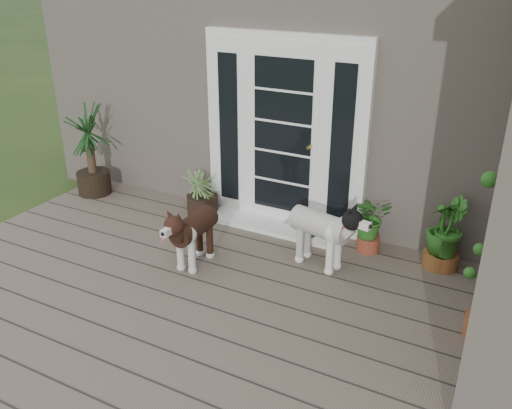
% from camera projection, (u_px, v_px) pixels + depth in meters
% --- Properties ---
extents(deck, '(6.20, 4.60, 0.12)m').
position_uv_depth(deck, '(192.00, 334.00, 4.61)').
color(deck, '#6B5B4C').
rests_on(deck, ground).
extents(house_main, '(7.40, 4.00, 3.10)m').
position_uv_depth(house_main, '(362.00, 71.00, 7.41)').
color(house_main, '#665E54').
rests_on(house_main, ground).
extents(door_unit, '(1.90, 0.14, 2.15)m').
position_uv_depth(door_unit, '(284.00, 133.00, 5.99)').
color(door_unit, white).
rests_on(door_unit, deck).
extents(door_step, '(1.60, 0.40, 0.05)m').
position_uv_depth(door_step, '(275.00, 226.00, 6.27)').
color(door_step, white).
rests_on(door_step, deck).
extents(brindle_dog, '(0.33, 0.75, 0.62)m').
position_uv_depth(brindle_dog, '(195.00, 236.00, 5.42)').
color(brindle_dog, '#321C12').
rests_on(brindle_dog, deck).
extents(white_dog, '(0.85, 0.51, 0.66)m').
position_uv_depth(white_dog, '(320.00, 236.00, 5.39)').
color(white_dog, white).
rests_on(white_dog, deck).
extents(spider_plant, '(0.62, 0.62, 0.66)m').
position_uv_depth(spider_plant, '(202.00, 189.00, 6.49)').
color(spider_plant, '#9AAA68').
rests_on(spider_plant, deck).
extents(yucca, '(1.07, 1.07, 1.17)m').
position_uv_depth(yucca, '(90.00, 151.00, 6.98)').
color(yucca, '#113418').
rests_on(yucca, deck).
extents(herb_a, '(0.57, 0.57, 0.53)m').
position_uv_depth(herb_a, '(369.00, 228.00, 5.70)').
color(herb_a, '#285B1A').
rests_on(herb_a, deck).
extents(herb_b, '(0.40, 0.40, 0.54)m').
position_uv_depth(herb_b, '(447.00, 244.00, 5.36)').
color(herb_b, '#195A1F').
rests_on(herb_b, deck).
extents(herb_c, '(0.52, 0.52, 0.58)m').
position_uv_depth(herb_c, '(441.00, 241.00, 5.38)').
color(herb_c, '#1C4C15').
rests_on(herb_c, deck).
extents(sapling, '(0.52, 0.52, 1.48)m').
position_uv_depth(sapling, '(496.00, 258.00, 4.17)').
color(sapling, '#1F4C15').
rests_on(sapling, deck).
extents(clog_left, '(0.23, 0.30, 0.08)m').
position_uv_depth(clog_left, '(335.00, 239.00, 5.95)').
color(clog_left, black).
rests_on(clog_left, deck).
extents(clog_right, '(0.17, 0.28, 0.08)m').
position_uv_depth(clog_right, '(307.00, 239.00, 5.96)').
color(clog_right, black).
rests_on(clog_right, deck).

